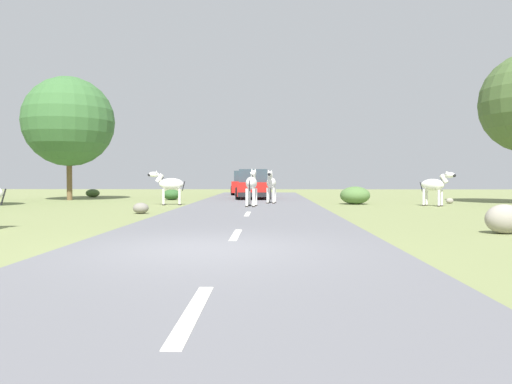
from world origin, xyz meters
The scene contains 17 objects.
ground_plane centered at (0.00, 0.00, 0.00)m, with size 90.00×90.00×0.00m, color olive.
road centered at (0.39, 0.00, 0.03)m, with size 6.00×64.00×0.05m, color slate.
lane_markings centered at (0.39, -1.00, 0.05)m, with size 0.16×56.00×0.01m.
zebra_0 centered at (1.24, 14.90, 1.01)m, with size 0.56×1.71×1.61m.
zebra_1 centered at (-3.56, 14.06, 0.98)m, with size 1.72×0.69×1.64m.
zebra_2 centered at (0.39, 12.33, 1.04)m, with size 0.58×1.76×1.66m.
zebra_3 centered at (8.63, 13.49, 0.95)m, with size 1.34×1.36×1.60m.
car_0 centered at (-0.43, 26.84, 0.85)m, with size 2.22×4.44×1.74m.
car_1 centered at (0.20, 20.22, 0.85)m, with size 2.15×4.41×1.74m.
tree_0 centered at (-10.36, 18.99, 4.51)m, with size 5.12×5.12×7.08m.
bush_0 centered at (-4.51, 19.35, 0.31)m, with size 1.02×0.92×0.61m, color #2D5628.
bush_2 centered at (5.32, 15.00, 0.43)m, with size 1.44×1.30×0.87m, color #4C7038.
bush_3 centered at (-10.51, 23.03, 0.27)m, with size 0.90×0.81×0.54m, color #425B2D.
rock_0 centered at (6.53, 2.78, 0.34)m, with size 0.86×0.62×0.68m, color gray.
rock_1 centered at (-3.48, 8.70, 0.20)m, with size 0.56×0.49×0.40m, color gray.
rock_2 centered at (10.14, 15.68, 0.14)m, with size 0.36×0.27×0.28m, color gray.
rock_3 centered at (5.70, 16.54, 0.15)m, with size 0.55×0.44×0.31m, color gray.
Camera 1 is at (1.09, -8.37, 1.29)m, focal length 33.66 mm.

